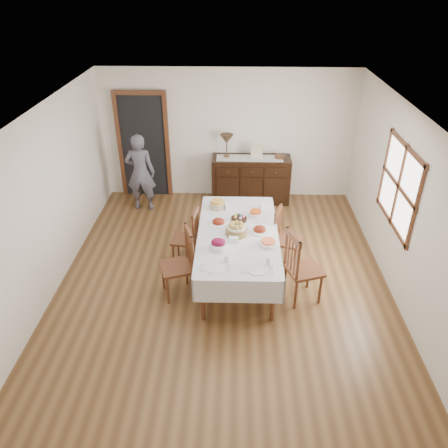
{
  "coord_description": "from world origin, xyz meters",
  "views": [
    {
      "loc": [
        0.16,
        -5.37,
        4.18
      ],
      "look_at": [
        0.0,
        0.1,
        0.95
      ],
      "focal_mm": 35.0,
      "sensor_mm": 36.0,
      "label": 1
    }
  ],
  "objects_px": {
    "chair_left_near": "(180,263)",
    "sideboard": "(251,179)",
    "table_lamp": "(227,140)",
    "person": "(140,170)",
    "chair_right_far": "(285,237)",
    "chair_left_far": "(188,236)",
    "chair_right_near": "(301,266)",
    "dining_table": "(238,238)"
  },
  "relations": [
    {
      "from": "chair_right_near",
      "to": "table_lamp",
      "type": "relative_size",
      "value": 2.43
    },
    {
      "from": "table_lamp",
      "to": "chair_left_far",
      "type": "bearing_deg",
      "value": -103.86
    },
    {
      "from": "chair_left_far",
      "to": "chair_right_near",
      "type": "xyz_separation_m",
      "value": [
        1.67,
        -0.86,
        0.08
      ]
    },
    {
      "from": "chair_right_near",
      "to": "chair_right_far",
      "type": "height_order",
      "value": "chair_right_near"
    },
    {
      "from": "chair_left_near",
      "to": "sideboard",
      "type": "bearing_deg",
      "value": 141.33
    },
    {
      "from": "chair_left_near",
      "to": "chair_right_far",
      "type": "xyz_separation_m",
      "value": [
        1.57,
        0.81,
        -0.05
      ]
    },
    {
      "from": "dining_table",
      "to": "table_lamp",
      "type": "height_order",
      "value": "table_lamp"
    },
    {
      "from": "chair_right_near",
      "to": "table_lamp",
      "type": "xyz_separation_m",
      "value": [
        -1.11,
        3.14,
        0.73
      ]
    },
    {
      "from": "chair_right_near",
      "to": "person",
      "type": "xyz_separation_m",
      "value": [
        -2.76,
        2.69,
        0.26
      ]
    },
    {
      "from": "chair_left_far",
      "to": "chair_left_near",
      "type": "bearing_deg",
      "value": 4.61
    },
    {
      "from": "dining_table",
      "to": "chair_right_far",
      "type": "distance_m",
      "value": 0.86
    },
    {
      "from": "dining_table",
      "to": "person",
      "type": "relative_size",
      "value": 1.41
    },
    {
      "from": "chair_right_near",
      "to": "chair_right_far",
      "type": "distance_m",
      "value": 0.9
    },
    {
      "from": "person",
      "to": "table_lamp",
      "type": "bearing_deg",
      "value": -164.05
    },
    {
      "from": "person",
      "to": "table_lamp",
      "type": "height_order",
      "value": "person"
    },
    {
      "from": "chair_right_far",
      "to": "dining_table",
      "type": "bearing_deg",
      "value": 135.76
    },
    {
      "from": "chair_left_far",
      "to": "chair_right_far",
      "type": "bearing_deg",
      "value": 97.49
    },
    {
      "from": "chair_left_near",
      "to": "chair_right_near",
      "type": "relative_size",
      "value": 0.95
    },
    {
      "from": "dining_table",
      "to": "sideboard",
      "type": "xyz_separation_m",
      "value": [
        0.26,
        2.6,
        -0.24
      ]
    },
    {
      "from": "table_lamp",
      "to": "person",
      "type": "bearing_deg",
      "value": -164.81
    },
    {
      "from": "chair_left_far",
      "to": "dining_table",
      "type": "bearing_deg",
      "value": 72.32
    },
    {
      "from": "chair_left_near",
      "to": "person",
      "type": "bearing_deg",
      "value": -177.0
    },
    {
      "from": "chair_left_near",
      "to": "chair_right_far",
      "type": "bearing_deg",
      "value": 98.35
    },
    {
      "from": "table_lamp",
      "to": "dining_table",
      "type": "bearing_deg",
      "value": -84.99
    },
    {
      "from": "sideboard",
      "to": "table_lamp",
      "type": "height_order",
      "value": "table_lamp"
    },
    {
      "from": "sideboard",
      "to": "chair_right_far",
      "type": "bearing_deg",
      "value": -77.69
    },
    {
      "from": "chair_left_far",
      "to": "person",
      "type": "distance_m",
      "value": 2.15
    },
    {
      "from": "dining_table",
      "to": "chair_left_near",
      "type": "relative_size",
      "value": 2.19
    },
    {
      "from": "sideboard",
      "to": "person",
      "type": "relative_size",
      "value": 0.95
    },
    {
      "from": "chair_right_far",
      "to": "chair_left_far",
      "type": "bearing_deg",
      "value": 109.55
    },
    {
      "from": "chair_left_near",
      "to": "chair_left_far",
      "type": "xyz_separation_m",
      "value": [
        0.03,
        0.79,
        -0.05
      ]
    },
    {
      "from": "chair_left_near",
      "to": "chair_right_near",
      "type": "height_order",
      "value": "chair_right_near"
    },
    {
      "from": "chair_right_near",
      "to": "chair_right_far",
      "type": "relative_size",
      "value": 1.15
    },
    {
      "from": "sideboard",
      "to": "person",
      "type": "xyz_separation_m",
      "value": [
        -2.14,
        -0.41,
        0.35
      ]
    },
    {
      "from": "table_lamp",
      "to": "chair_right_near",
      "type": "bearing_deg",
      "value": -70.49
    },
    {
      "from": "person",
      "to": "sideboard",
      "type": "bearing_deg",
      "value": -168.28
    },
    {
      "from": "dining_table",
      "to": "chair_right_near",
      "type": "relative_size",
      "value": 2.08
    },
    {
      "from": "chair_right_far",
      "to": "table_lamp",
      "type": "distance_m",
      "value": 2.58
    },
    {
      "from": "dining_table",
      "to": "chair_left_far",
      "type": "relative_size",
      "value": 2.41
    },
    {
      "from": "dining_table",
      "to": "person",
      "type": "distance_m",
      "value": 2.88
    },
    {
      "from": "chair_right_far",
      "to": "person",
      "type": "xyz_separation_m",
      "value": [
        -2.62,
        1.81,
        0.33
      ]
    },
    {
      "from": "dining_table",
      "to": "sideboard",
      "type": "relative_size",
      "value": 1.49
    }
  ]
}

